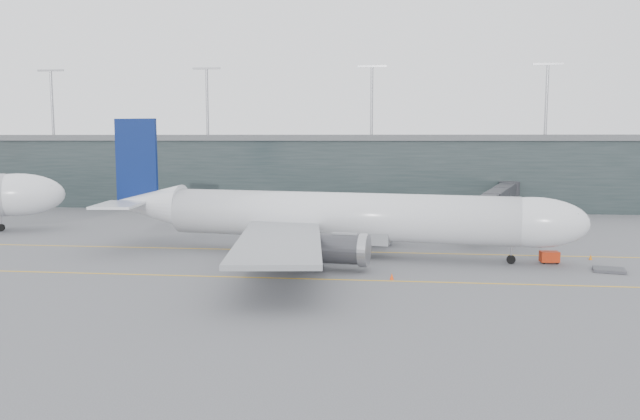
# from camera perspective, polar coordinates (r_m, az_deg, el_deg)

# --- Properties ---
(ground) EXTENTS (320.00, 320.00, 0.00)m
(ground) POSITION_cam_1_polar(r_m,az_deg,el_deg) (84.74, 0.22, -3.30)
(ground) COLOR #535358
(ground) RESTS_ON ground
(taxiline_a) EXTENTS (160.00, 0.25, 0.02)m
(taxiline_a) POSITION_cam_1_polar(r_m,az_deg,el_deg) (80.82, -0.09, -3.77)
(taxiline_a) COLOR #F1B016
(taxiline_a) RESTS_ON ground
(taxiline_b) EXTENTS (160.00, 0.25, 0.02)m
(taxiline_b) POSITION_cam_1_polar(r_m,az_deg,el_deg) (65.28, -1.70, -6.29)
(taxiline_b) COLOR #F1B016
(taxiline_b) RESTS_ON ground
(taxiline_lead_main) EXTENTS (0.25, 60.00, 0.02)m
(taxiline_lead_main) POSITION_cam_1_polar(r_m,az_deg,el_deg) (104.08, 4.16, -1.45)
(taxiline_lead_main) COLOR #F1B016
(taxiline_lead_main) RESTS_ON ground
(terminal) EXTENTS (240.00, 36.00, 29.00)m
(terminal) POSITION_cam_1_polar(r_m,az_deg,el_deg) (141.44, 2.78, 3.79)
(terminal) COLOR #1E292A
(terminal) RESTS_ON ground
(main_aircraft) EXTENTS (61.08, 56.82, 17.15)m
(main_aircraft) POSITION_cam_1_polar(r_m,az_deg,el_deg) (77.51, 1.43, -0.63)
(main_aircraft) COLOR silver
(main_aircraft) RESTS_ON ground
(jet_bridge) EXTENTS (14.53, 43.39, 6.27)m
(jet_bridge) POSITION_cam_1_polar(r_m,az_deg,el_deg) (107.60, 15.00, 1.12)
(jet_bridge) COLOR #29292D
(jet_bridge) RESTS_ON ground
(gse_cart) EXTENTS (2.17, 1.46, 1.43)m
(gse_cart) POSITION_cam_1_polar(r_m,az_deg,el_deg) (77.68, 20.24, -4.03)
(gse_cart) COLOR #B2290C
(gse_cart) RESTS_ON ground
(baggage_dolly) EXTENTS (3.80, 3.31, 0.33)m
(baggage_dolly) POSITION_cam_1_polar(r_m,az_deg,el_deg) (75.59, 24.92, -4.98)
(baggage_dolly) COLOR #3A3B40
(baggage_dolly) RESTS_ON ground
(uld_a) EXTENTS (2.40, 2.17, 1.79)m
(uld_a) POSITION_cam_1_polar(r_m,az_deg,el_deg) (93.78, -1.95, -1.75)
(uld_a) COLOR #38393D
(uld_a) RESTS_ON ground
(uld_b) EXTENTS (1.96, 1.66, 1.61)m
(uld_b) POSITION_cam_1_polar(r_m,az_deg,el_deg) (96.51, -1.23, -1.57)
(uld_b) COLOR #38393D
(uld_b) RESTS_ON ground
(uld_c) EXTENTS (2.34, 2.07, 1.80)m
(uld_c) POSITION_cam_1_polar(r_m,az_deg,el_deg) (95.03, 0.79, -1.63)
(uld_c) COLOR #38393D
(uld_c) RESTS_ON ground
(cone_nose) EXTENTS (0.41, 0.41, 0.65)m
(cone_nose) POSITION_cam_1_polar(r_m,az_deg,el_deg) (81.86, 23.50, -3.97)
(cone_nose) COLOR orange
(cone_nose) RESTS_ON ground
(cone_wing_stbd) EXTENTS (0.43, 0.43, 0.68)m
(cone_wing_stbd) POSITION_cam_1_polar(r_m,az_deg,el_deg) (65.21, 6.58, -6.05)
(cone_wing_stbd) COLOR #FA460D
(cone_wing_stbd) RESTS_ON ground
(cone_wing_port) EXTENTS (0.49, 0.49, 0.78)m
(cone_wing_port) POSITION_cam_1_polar(r_m,az_deg,el_deg) (96.39, 7.26, -1.90)
(cone_wing_port) COLOR #F1480D
(cone_wing_port) RESTS_ON ground
(cone_tail) EXTENTS (0.41, 0.41, 0.66)m
(cone_tail) POSITION_cam_1_polar(r_m,az_deg,el_deg) (74.20, -7.89, -4.53)
(cone_tail) COLOR orange
(cone_tail) RESTS_ON ground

